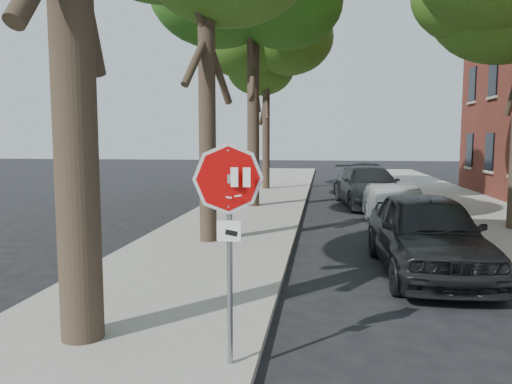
# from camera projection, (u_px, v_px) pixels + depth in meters

# --- Properties ---
(ground) EXTENTS (120.00, 120.00, 0.00)m
(ground) POSITION_uv_depth(u_px,v_px,m) (289.00, 377.00, 5.83)
(ground) COLOR black
(ground) RESTS_ON ground
(sidewalk_left) EXTENTS (4.00, 55.00, 0.12)m
(sidewalk_left) POSITION_uv_depth(u_px,v_px,m) (243.00, 214.00, 17.98)
(sidewalk_left) COLOR gray
(sidewalk_left) RESTS_ON ground
(sidewalk_right) EXTENTS (4.00, 55.00, 0.12)m
(sidewalk_right) POSITION_uv_depth(u_px,v_px,m) (491.00, 219.00, 16.84)
(sidewalk_right) COLOR gray
(sidewalk_right) RESTS_ON ground
(curb_left) EXTENTS (0.12, 55.00, 0.13)m
(curb_left) POSITION_uv_depth(u_px,v_px,m) (300.00, 215.00, 17.70)
(curb_left) COLOR #9E9384
(curb_left) RESTS_ON ground
(curb_right) EXTENTS (0.12, 55.00, 0.13)m
(curb_right) POSITION_uv_depth(u_px,v_px,m) (428.00, 218.00, 17.12)
(curb_right) COLOR #9E9384
(curb_right) RESTS_ON ground
(stop_sign) EXTENTS (0.76, 0.34, 2.61)m
(stop_sign) POSITION_uv_depth(u_px,v_px,m) (229.00, 211.00, 5.69)
(stop_sign) COLOR gray
(stop_sign) RESTS_ON sidewalk_left
(tree_mid_b) EXTENTS (5.88, 5.46, 10.36)m
(tree_mid_b) POSITION_uv_depth(u_px,v_px,m) (253.00, 3.00, 19.22)
(tree_mid_b) COLOR black
(tree_mid_b) RESTS_ON sidewalk_left
(tree_far) EXTENTS (5.29, 4.91, 9.33)m
(tree_far) POSITION_uv_depth(u_px,v_px,m) (266.00, 54.00, 26.23)
(tree_far) COLOR black
(tree_far) RESTS_ON sidewalk_left
(car_a) EXTENTS (2.16, 5.00, 1.68)m
(car_a) POSITION_uv_depth(u_px,v_px,m) (426.00, 233.00, 10.25)
(car_a) COLOR black
(car_a) RESTS_ON ground
(car_b) EXTENTS (1.74, 4.16, 1.34)m
(car_b) POSITION_uv_depth(u_px,v_px,m) (395.00, 206.00, 15.62)
(car_b) COLOR #AEB2B6
(car_b) RESTS_ON ground
(car_c) EXTENTS (3.03, 5.89, 1.63)m
(car_c) POSITION_uv_depth(u_px,v_px,m) (368.00, 186.00, 20.72)
(car_c) COLOR #444449
(car_c) RESTS_ON ground
(car_d) EXTENTS (2.64, 5.46, 1.50)m
(car_d) POSITION_uv_depth(u_px,v_px,m) (366.00, 177.00, 26.40)
(car_d) COLOR black
(car_d) RESTS_ON ground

